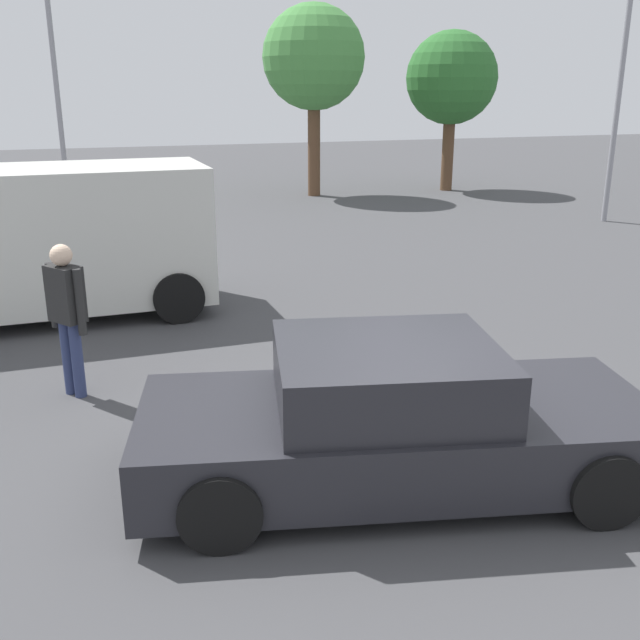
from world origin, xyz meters
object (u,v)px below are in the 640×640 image
dog (442,345)px  van_white (30,239)px  light_post_mid (50,30)px  sedan_foreground (394,420)px  light_post_near (624,47)px  pedestrian (67,307)px

dog → van_white: bearing=27.0°
light_post_mid → sedan_foreground: bearing=-81.8°
dog → light_post_near: (9.02, 7.73, 4.04)m
pedestrian → light_post_near: 15.60m
dog → van_white: size_ratio=0.12×
dog → light_post_mid: bearing=-8.5°
dog → van_white: 6.21m
sedan_foreground → light_post_near: bearing=56.6°
van_white → light_post_mid: light_post_mid is taller
sedan_foreground → light_post_near: 15.32m
dog → light_post_mid: (-4.19, 13.91, 4.53)m
light_post_mid → van_white: bearing=-93.7°
light_post_near → light_post_mid: bearing=154.9°
sedan_foreground → dog: bearing=66.8°
van_white → light_post_mid: 10.78m
pedestrian → light_post_near: bearing=-6.7°
sedan_foreground → dog: size_ratio=7.72×
dog → light_post_near: size_ratio=0.10×
pedestrian → van_white: bearing=62.5°
dog → light_post_near: 12.55m
sedan_foreground → pedestrian: size_ratio=2.70×
sedan_foreground → van_white: size_ratio=0.91×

